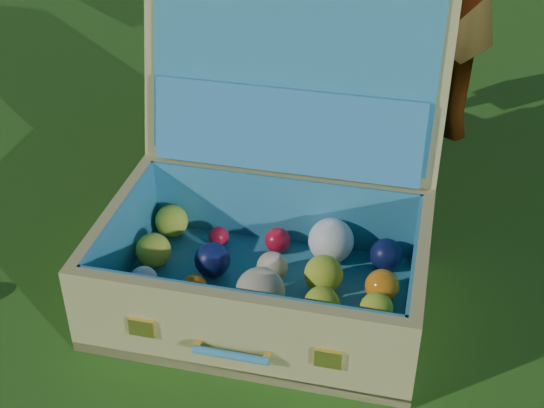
# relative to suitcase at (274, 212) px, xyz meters

# --- Properties ---
(ground) EXTENTS (60.00, 60.00, 0.00)m
(ground) POSITION_rel_suitcase_xyz_m (-0.08, -0.18, -0.18)
(ground) COLOR #215114
(ground) RESTS_ON ground
(suitcase) EXTENTS (0.68, 0.62, 0.64)m
(suitcase) POSITION_rel_suitcase_xyz_m (0.00, 0.00, 0.00)
(suitcase) COLOR tan
(suitcase) RESTS_ON ground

